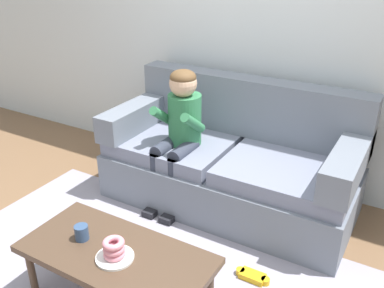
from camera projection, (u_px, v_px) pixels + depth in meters
name	position (u px, v px, depth m)	size (l,w,h in m)	color
ground	(164.00, 255.00, 2.89)	(10.00, 10.00, 0.00)	brown
wall_back	(256.00, 18.00, 3.38)	(8.00, 0.10, 2.80)	silver
area_rug	(143.00, 276.00, 2.69)	(2.84, 1.64, 0.01)	#9993A3
couch	(232.00, 163.00, 3.36)	(1.95, 0.90, 0.98)	slate
coffee_table	(116.00, 257.00, 2.34)	(1.10, 0.53, 0.39)	#4C3828
person_child	(180.00, 126.00, 3.22)	(0.34, 0.58, 1.10)	#337A4C
plate	(115.00, 257.00, 2.27)	(0.21, 0.21, 0.01)	white
donut	(115.00, 254.00, 2.26)	(0.12, 0.12, 0.04)	pink
donut_second	(114.00, 248.00, 2.25)	(0.12, 0.12, 0.04)	pink
donut_third	(113.00, 243.00, 2.23)	(0.12, 0.12, 0.04)	pink
mug	(82.00, 233.00, 2.41)	(0.08, 0.08, 0.09)	#334C72
toy_controller	(253.00, 277.00, 2.66)	(0.23, 0.09, 0.05)	gold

